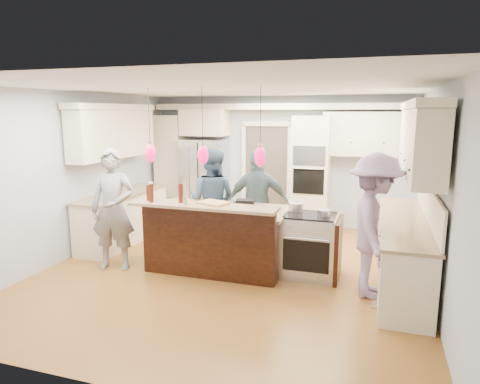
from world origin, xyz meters
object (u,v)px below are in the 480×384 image
object	(u,v)px
person_far_left	(212,200)
refrigerator	(204,181)
person_bar_end	(113,209)
island_range	(312,246)
kitchen_island	(219,237)

from	to	relation	value
person_far_left	refrigerator	bearing A→B (deg)	-60.28
refrigerator	person_bar_end	bearing A→B (deg)	-93.81
island_range	person_bar_end	distance (m)	3.01
kitchen_island	refrigerator	bearing A→B (deg)	116.87
kitchen_island	island_range	world-z (taller)	kitchen_island
kitchen_island	person_far_left	world-z (taller)	person_far_left
kitchen_island	person_far_left	xyz separation A→B (m)	(-0.41, 0.78, 0.40)
refrigerator	island_range	distance (m)	3.71
island_range	refrigerator	bearing A→B (deg)	137.41
island_range	person_far_left	bearing A→B (deg)	158.95
island_range	person_far_left	distance (m)	2.00
kitchen_island	person_bar_end	world-z (taller)	person_bar_end
refrigerator	island_range	world-z (taller)	refrigerator
person_bar_end	person_far_left	size ratio (longest dim) A/B	1.05
person_bar_end	person_far_left	xyz separation A→B (m)	(1.09, 1.30, -0.04)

